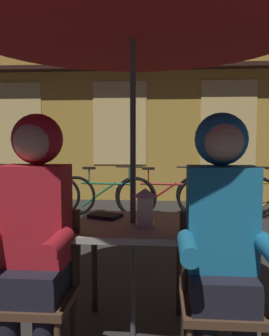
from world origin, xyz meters
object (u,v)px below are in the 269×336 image
at_px(patio_umbrella, 133,7).
at_px(bicycle_third, 106,196).
at_px(chair_right, 219,288).
at_px(person_left_hooded, 34,220).
at_px(bicycle_second, 33,193).
at_px(cafe_table, 133,239).
at_px(lantern, 145,206).
at_px(chair_left, 39,283).
at_px(bicycle_fifth, 227,195).
at_px(person_right_hooded, 222,224).
at_px(book, 105,216).
at_px(bicycle_fourth, 166,196).

distance_m(patio_umbrella, bicycle_third, 3.98).
relative_size(chair_right, person_left_hooded, 0.62).
height_order(bicycle_second, bicycle_third, same).
distance_m(cafe_table, bicycle_third, 3.60).
bearing_deg(lantern, bicycle_third, 102.88).
distance_m(cafe_table, patio_umbrella, 1.42).
relative_size(patio_umbrella, chair_left, 2.66).
bearing_deg(bicycle_fifth, bicycle_second, -179.34).
xyz_separation_m(cafe_table, chair_left, (-0.48, -0.37, -0.15)).
xyz_separation_m(person_right_hooded, book, (-0.68, 0.56, -0.09)).
xyz_separation_m(lantern, bicycle_third, (-0.82, 3.58, -0.51)).
xyz_separation_m(bicycle_second, bicycle_fifth, (3.26, 0.04, 0.00)).
xyz_separation_m(chair_right, person_right_hooded, (0.00, -0.06, 0.36)).
bearing_deg(bicycle_third, person_left_hooded, -86.23).
relative_size(cafe_table, bicycle_fifth, 0.45).
bearing_deg(chair_left, person_left_hooded, -90.00).
xyz_separation_m(cafe_table, person_left_hooded, (-0.48, -0.43, 0.21)).
bearing_deg(chair_right, chair_left, 180.00).
bearing_deg(patio_umbrella, chair_left, -142.45).
bearing_deg(bicycle_third, patio_umbrella, -78.11).
bearing_deg(chair_left, patio_umbrella, 37.55).
relative_size(chair_right, book, 4.35).
bearing_deg(cafe_table, chair_right, -37.55).
xyz_separation_m(chair_left, bicycle_fifth, (1.72, 4.05, -0.14)).
height_order(person_left_hooded, bicycle_fourth, person_left_hooded).
bearing_deg(bicycle_second, person_left_hooded, -69.35).
xyz_separation_m(cafe_table, person_right_hooded, (0.48, -0.43, 0.21)).
bearing_deg(person_left_hooded, person_right_hooded, 0.00).
bearing_deg(chair_right, lantern, 143.31).
xyz_separation_m(cafe_table, bicycle_third, (-0.74, 3.51, -0.29)).
bearing_deg(patio_umbrella, bicycle_second, 118.93).
distance_m(patio_umbrella, bicycle_second, 4.50).
bearing_deg(person_right_hooded, patio_umbrella, 138.43).
relative_size(chair_left, bicycle_fifth, 0.52).
height_order(cafe_table, chair_left, chair_left).
height_order(cafe_table, bicycle_second, bicycle_second).
bearing_deg(patio_umbrella, bicycle_third, 101.89).
relative_size(lantern, person_left_hooded, 0.17).
height_order(bicycle_third, bicycle_fourth, same).
distance_m(cafe_table, lantern, 0.25).
bearing_deg(bicycle_second, person_right_hooded, -58.50).
bearing_deg(bicycle_second, bicycle_third, -5.93).
height_order(chair_left, bicycle_fourth, chair_left).
bearing_deg(bicycle_third, bicycle_fourth, 0.41).
relative_size(cafe_table, person_left_hooded, 0.53).
xyz_separation_m(chair_right, bicycle_second, (-2.49, 4.01, -0.14)).
distance_m(person_right_hooded, book, 0.88).
height_order(patio_umbrella, book, patio_umbrella).
bearing_deg(cafe_table, person_right_hooded, -41.57).
height_order(lantern, bicycle_fifth, lantern).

